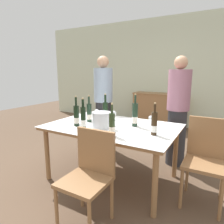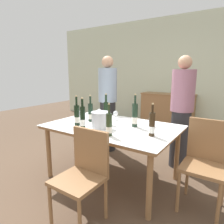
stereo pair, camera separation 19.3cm
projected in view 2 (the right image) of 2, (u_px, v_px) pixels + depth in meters
ground_plane at (112, 177)px, 2.75m from camera, size 12.00×12.00×0.00m
back_wall at (182, 73)px, 5.05m from camera, size 8.00×0.10×2.80m
sideboard_cabinet at (167, 111)px, 5.13m from camera, size 1.32×0.46×0.89m
dining_table at (112, 130)px, 2.62m from camera, size 1.66×1.09×0.74m
ice_bucket at (101, 120)px, 2.47m from camera, size 0.24×0.24×0.20m
wine_bottle_0 at (77, 116)px, 2.60m from camera, size 0.07×0.07×0.39m
wine_bottle_1 at (135, 116)px, 2.52m from camera, size 0.07×0.07×0.42m
wine_bottle_2 at (83, 118)px, 2.45m from camera, size 0.06×0.06×0.38m
wine_bottle_3 at (91, 113)px, 2.80m from camera, size 0.07×0.07×0.37m
wine_bottle_4 at (152, 125)px, 2.16m from camera, size 0.07×0.07×0.36m
wine_bottle_5 at (106, 113)px, 2.70m from camera, size 0.07×0.07×0.41m
wine_bottle_6 at (109, 125)px, 2.17m from camera, size 0.07×0.07×0.36m
wine_glass_0 at (78, 116)px, 2.71m from camera, size 0.08×0.08×0.14m
wine_glass_1 at (152, 119)px, 2.56m from camera, size 0.07×0.07×0.13m
wine_glass_2 at (107, 113)px, 2.90m from camera, size 0.07×0.07×0.15m
wine_glass_3 at (79, 114)px, 2.87m from camera, size 0.08×0.08×0.14m
wine_glass_4 at (116, 114)px, 2.89m from camera, size 0.07×0.07×0.13m
wine_glass_5 at (99, 111)px, 3.08m from camera, size 0.07×0.07×0.13m
chair_near_front at (84, 170)px, 1.91m from camera, size 0.42×0.42×0.89m
chair_right_end at (205, 158)px, 2.10m from camera, size 0.42×0.42×0.94m
person_host at (108, 104)px, 3.59m from camera, size 0.33×0.33×1.70m
person_guest_left at (181, 113)px, 2.94m from camera, size 0.33×0.33×1.66m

